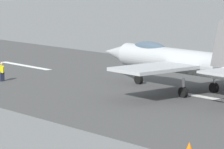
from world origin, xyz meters
TOP-DOWN VIEW (x-y plane):
  - fighter_jet at (5.01, -0.39)m, footprint 16.71×13.11m
  - crew_person at (18.26, 6.91)m, footprint 0.67×0.40m
  - marker_cone_near at (-7.23, 12.14)m, footprint 0.44×0.44m

SIDE VIEW (x-z plane):
  - marker_cone_near at x=-7.23m, z-range 0.00..0.55m
  - crew_person at x=18.26m, z-range 0.00..1.56m
  - fighter_jet at x=5.01m, z-range -0.41..5.17m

